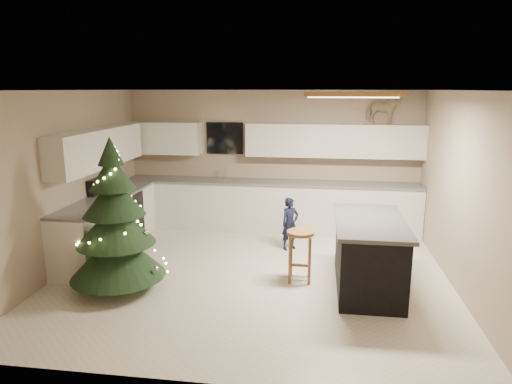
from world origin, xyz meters
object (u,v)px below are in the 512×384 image
at_px(bar_stool, 300,244).
at_px(island, 368,254).
at_px(toddler, 290,224).
at_px(christmas_tree, 116,229).
at_px(rocking_horse, 382,110).

bearing_deg(bar_stool, island, -7.51).
relative_size(island, toddler, 1.94).
relative_size(christmas_tree, toddler, 2.33).
relative_size(bar_stool, toddler, 0.82).
xyz_separation_m(island, toddler, (-1.13, 1.38, -0.04)).
relative_size(island, christmas_tree, 0.83).
xyz_separation_m(christmas_tree, toddler, (2.15, 1.87, -0.40)).
xyz_separation_m(bar_stool, christmas_tree, (-2.38, -0.61, 0.30)).
height_order(toddler, rocking_horse, rocking_horse).
height_order(island, bar_stool, island).
distance_m(island, bar_stool, 0.92).
bearing_deg(rocking_horse, bar_stool, 167.32).
xyz_separation_m(island, christmas_tree, (-3.29, -0.49, 0.36)).
bearing_deg(toddler, island, -87.63).
bearing_deg(christmas_tree, rocking_horse, 39.39).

